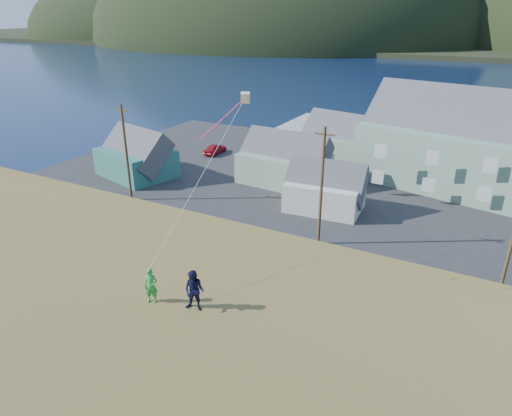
% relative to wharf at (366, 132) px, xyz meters
% --- Properties ---
extents(ground, '(900.00, 900.00, 0.00)m').
position_rel_wharf_xyz_m(ground, '(6.00, -40.00, -0.45)').
color(ground, '#0A1638').
rests_on(ground, ground).
extents(grass_strip, '(110.00, 8.00, 0.10)m').
position_rel_wharf_xyz_m(grass_strip, '(6.00, -42.00, -0.40)').
color(grass_strip, '#4C3D19').
rests_on(grass_strip, ground).
extents(waterfront_lot, '(72.00, 36.00, 0.12)m').
position_rel_wharf_xyz_m(waterfront_lot, '(6.00, -23.00, -0.39)').
color(waterfront_lot, '#28282B').
rests_on(waterfront_lot, ground).
extents(wharf, '(26.00, 14.00, 0.90)m').
position_rel_wharf_xyz_m(wharf, '(0.00, 0.00, 0.00)').
color(wharf, gray).
rests_on(wharf, ground).
extents(far_shore, '(900.00, 320.00, 2.00)m').
position_rel_wharf_xyz_m(far_shore, '(6.00, 290.00, 0.55)').
color(far_shore, black).
rests_on(far_shore, ground).
extents(shed_teal, '(10.08, 8.18, 6.97)m').
position_rel_wharf_xyz_m(shed_teal, '(-18.11, -32.42, 2.15)').
color(shed_teal, '#2E6B67').
rests_on(shed_teal, waterfront_lot).
extents(shed_palegreen_near, '(10.19, 6.87, 7.09)m').
position_rel_wharf_xyz_m(shed_palegreen_near, '(-1.96, -26.38, 2.22)').
color(shed_palegreen_near, gray).
rests_on(shed_palegreen_near, waterfront_lot).
extents(shed_white, '(7.86, 5.53, 5.97)m').
position_rel_wharf_xyz_m(shed_white, '(4.74, -31.40, 1.86)').
color(shed_white, silver).
rests_on(shed_white, waterfront_lot).
extents(shed_palegreen_far, '(12.36, 8.65, 7.58)m').
position_rel_wharf_xyz_m(shed_palegreen_far, '(1.65, -15.86, 2.44)').
color(shed_palegreen_far, gray).
rests_on(shed_palegreen_far, waterfront_lot).
extents(utility_poles, '(34.29, 0.24, 9.86)m').
position_rel_wharf_xyz_m(utility_poles, '(3.98, -38.50, 4.37)').
color(utility_poles, '#47331E').
rests_on(utility_poles, waterfront_lot).
extents(parked_cars, '(26.87, 13.43, 1.52)m').
position_rel_wharf_xyz_m(parked_cars, '(-2.58, -19.18, 0.38)').
color(parked_cars, black).
rests_on(parked_cars, waterfront_lot).
extents(kite_flyer_green, '(0.65, 0.56, 1.49)m').
position_rel_wharf_xyz_m(kite_flyer_green, '(7.46, -59.13, 7.49)').
color(kite_flyer_green, green).
rests_on(kite_flyer_green, hillside).
extents(kite_flyer_navy, '(0.94, 0.80, 1.70)m').
position_rel_wharf_xyz_m(kite_flyer_navy, '(9.26, -58.73, 7.60)').
color(kite_flyer_navy, black).
rests_on(kite_flyer_navy, hillside).
extents(kite_rig, '(1.02, 4.80, 10.39)m').
position_rel_wharf_xyz_m(kite_rig, '(6.61, -50.49, 13.15)').
color(kite_rig, beige).
rests_on(kite_rig, ground).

